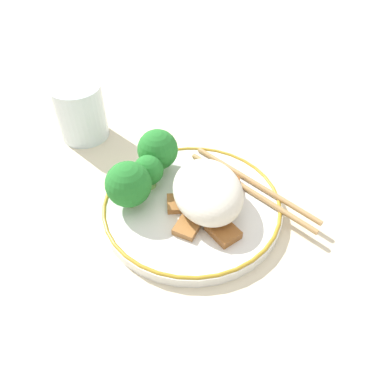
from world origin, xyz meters
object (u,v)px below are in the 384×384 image
(broccoli_back_right, at_px, (128,185))
(chopsticks, at_px, (251,185))
(broccoli_back_left, at_px, (158,150))
(broccoli_back_center, at_px, (148,171))
(plate, at_px, (192,206))
(drinking_glass, at_px, (81,112))

(broccoli_back_right, distance_m, chopsticks, 0.17)
(broccoli_back_left, xyz_separation_m, chopsticks, (0.07, 0.12, -0.03))
(broccoli_back_center, height_order, broccoli_back_right, broccoli_back_right)
(plate, distance_m, drinking_glass, 0.25)
(broccoli_back_right, height_order, chopsticks, broccoli_back_right)
(broccoli_back_left, xyz_separation_m, broccoli_back_right, (0.06, -0.05, -0.00))
(plate, relative_size, broccoli_back_left, 3.73)
(broccoli_back_left, distance_m, drinking_glass, 0.17)
(drinking_glass, bearing_deg, broccoli_back_left, 37.19)
(broccoli_back_center, relative_size, chopsticks, 0.26)
(plate, bearing_deg, broccoli_back_left, -159.52)
(broccoli_back_right, bearing_deg, chopsticks, 86.35)
(plate, relative_size, broccoli_back_right, 3.70)
(broccoli_back_left, bearing_deg, plate, 20.48)
(plate, height_order, drinking_glass, drinking_glass)
(plate, xyz_separation_m, chopsticks, (-0.01, 0.09, 0.01))
(plate, distance_m, broccoli_back_left, 0.09)
(broccoli_back_center, bearing_deg, broccoli_back_right, -47.11)
(plate, distance_m, chopsticks, 0.09)
(broccoli_back_center, bearing_deg, broccoli_back_left, 148.91)
(plate, height_order, broccoli_back_left, broccoli_back_left)
(plate, bearing_deg, chopsticks, 95.46)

